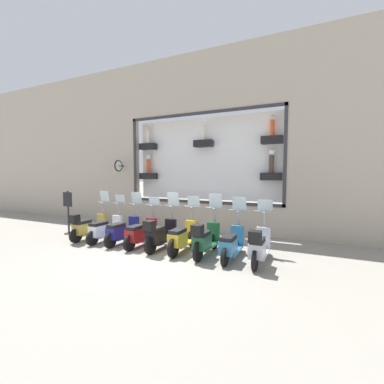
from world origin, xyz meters
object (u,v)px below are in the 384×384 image
object	(u,v)px
scooter_green_2	(205,239)
scooter_olive_8	(87,226)
scooter_silver_0	(259,246)
scooter_navy_6	(122,231)
scooter_black_4	(160,234)
scooter_yellow_3	(182,238)
scooter_white_7	(105,229)
scooter_teal_1	(231,244)
scooter_red_5	(140,233)
shop_sign_post	(68,211)

from	to	relation	value
scooter_green_2	scooter_olive_8	size ratio (longest dim) A/B	1.01
scooter_silver_0	scooter_navy_6	distance (m)	4.49
scooter_black_4	scooter_green_2	bearing A→B (deg)	-89.92
scooter_navy_6	scooter_olive_8	xyz separation A→B (m)	(-0.06, 1.50, 0.04)
scooter_green_2	scooter_yellow_3	bearing A→B (deg)	85.79
scooter_green_2	scooter_navy_6	xyz separation A→B (m)	(0.05, 2.99, -0.06)
scooter_white_7	scooter_olive_8	xyz separation A→B (m)	(-0.06, 0.75, 0.05)
scooter_teal_1	scooter_white_7	bearing A→B (deg)	90.02
scooter_teal_1	scooter_white_7	world-z (taller)	scooter_teal_1
scooter_green_2	scooter_white_7	xyz separation A→B (m)	(0.05, 3.74, -0.07)
scooter_navy_6	scooter_yellow_3	bearing A→B (deg)	-89.95
scooter_red_5	scooter_white_7	distance (m)	1.50
scooter_black_4	scooter_white_7	xyz separation A→B (m)	(0.05, 2.24, -0.06)
scooter_yellow_3	scooter_olive_8	size ratio (longest dim) A/B	1.01
scooter_yellow_3	scooter_white_7	world-z (taller)	scooter_yellow_3
scooter_olive_8	scooter_red_5	bearing A→B (deg)	-88.48
scooter_silver_0	scooter_black_4	xyz separation A→B (m)	(0.01, 2.99, 0.01)
scooter_olive_8	scooter_black_4	bearing A→B (deg)	-89.84
scooter_silver_0	scooter_navy_6	bearing A→B (deg)	89.20
scooter_black_4	scooter_navy_6	distance (m)	1.50
scooter_black_4	shop_sign_post	distance (m)	4.39
scooter_yellow_3	scooter_teal_1	bearing A→B (deg)	-90.19
scooter_yellow_3	scooter_white_7	distance (m)	2.99
scooter_teal_1	scooter_green_2	xyz separation A→B (m)	(-0.05, 0.75, 0.07)
scooter_teal_1	scooter_black_4	distance (m)	2.25
scooter_white_7	shop_sign_post	distance (m)	2.18
scooter_yellow_3	scooter_black_4	bearing A→B (deg)	94.37
scooter_teal_1	scooter_navy_6	distance (m)	3.74
scooter_green_2	scooter_olive_8	world-z (taller)	scooter_green_2
scooter_green_2	scooter_white_7	world-z (taller)	scooter_green_2
scooter_navy_6	scooter_white_7	size ratio (longest dim) A/B	1.00
scooter_yellow_3	scooter_red_5	size ratio (longest dim) A/B	1.01
scooter_black_4	scooter_olive_8	size ratio (longest dim) A/B	1.01
shop_sign_post	scooter_navy_6	bearing A→B (deg)	-95.56
scooter_yellow_3	scooter_white_7	xyz separation A→B (m)	(-0.01, 2.99, -0.02)
scooter_silver_0	scooter_black_4	world-z (taller)	scooter_black_4
scooter_silver_0	scooter_teal_1	distance (m)	0.75
scooter_teal_1	scooter_red_5	size ratio (longest dim) A/B	1.00
scooter_yellow_3	scooter_navy_6	bearing A→B (deg)	90.05
scooter_silver_0	scooter_white_7	distance (m)	5.24
shop_sign_post	scooter_red_5	bearing A→B (deg)	-94.48
scooter_silver_0	scooter_white_7	bearing A→B (deg)	89.37
scooter_teal_1	scooter_olive_8	size ratio (longest dim) A/B	1.00
scooter_silver_0	scooter_yellow_3	bearing A→B (deg)	88.35
scooter_black_4	scooter_yellow_3	bearing A→B (deg)	-85.63
shop_sign_post	scooter_yellow_3	bearing A→B (deg)	-93.10
scooter_red_5	scooter_white_7	bearing A→B (deg)	90.03
scooter_black_4	scooter_olive_8	world-z (taller)	scooter_black_4
scooter_black_4	scooter_red_5	world-z (taller)	scooter_black_4
scooter_black_4	scooter_white_7	bearing A→B (deg)	88.72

